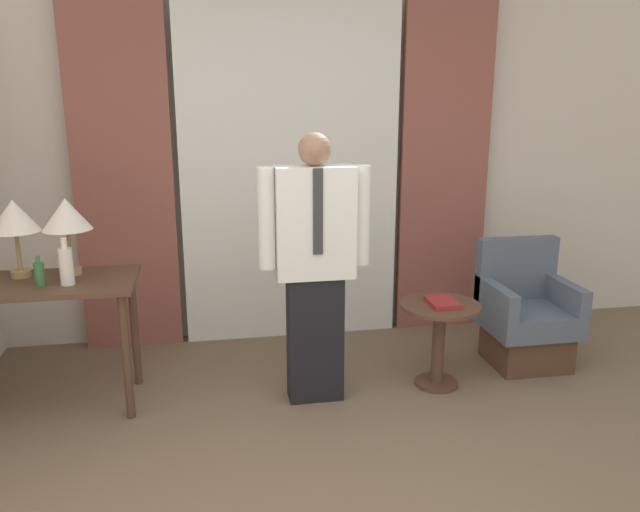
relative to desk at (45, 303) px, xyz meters
name	(u,v)px	position (x,y,z in m)	size (l,w,h in m)	color
wall_back	(288,162)	(1.59, 1.04, 0.69)	(10.00, 0.06, 2.70)	beige
curtain_sheer_center	(291,171)	(1.59, 0.91, 0.63)	(1.63, 0.06, 2.58)	white
curtain_drape_left	(123,175)	(0.38, 0.91, 0.63)	(0.70, 0.06, 2.58)	brown
curtain_drape_right	(444,168)	(2.79, 0.91, 0.63)	(0.70, 0.06, 2.58)	brown
desk	(45,303)	(0.00, 0.00, 0.00)	(1.06, 0.58, 0.80)	#4C3323
table_lamp_left	(14,218)	(-0.14, 0.12, 0.49)	(0.29, 0.29, 0.46)	#9E7F47
table_lamp_right	(66,216)	(0.14, 0.12, 0.49)	(0.29, 0.29, 0.46)	#9E7F47
bottle_near_edge	(66,266)	(0.16, -0.09, 0.25)	(0.08, 0.08, 0.27)	silver
bottle_by_lamp	(39,273)	(0.01, -0.08, 0.20)	(0.06, 0.06, 0.17)	#336638
person	(315,261)	(1.58, -0.17, 0.22)	(0.67, 0.22, 1.64)	black
armchair	(525,318)	(3.12, 0.09, -0.34)	(0.59, 0.54, 0.86)	#4C3323
side_table	(439,330)	(2.39, -0.14, -0.28)	(0.51, 0.51, 0.56)	#4C3323
book	(442,302)	(2.40, -0.16, -0.09)	(0.17, 0.23, 0.03)	maroon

